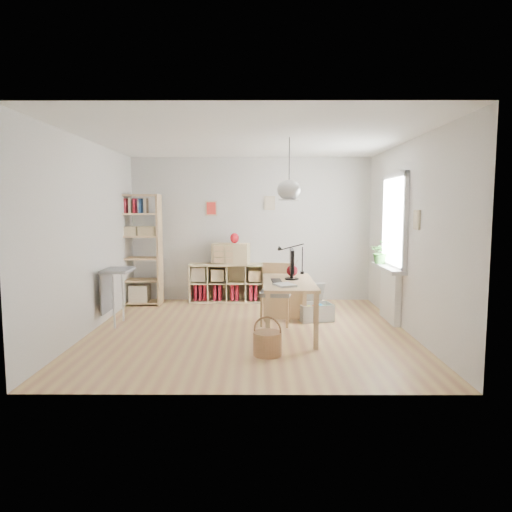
{
  "coord_description": "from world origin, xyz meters",
  "views": [
    {
      "loc": [
        0.13,
        -6.39,
        1.75
      ],
      "look_at": [
        0.1,
        0.3,
        1.05
      ],
      "focal_mm": 32.0,
      "sensor_mm": 36.0,
      "label": 1
    }
  ],
  "objects_px": {
    "tall_bookshelf": "(138,245)",
    "storage_chest": "(314,308)",
    "monitor": "(292,263)",
    "chair": "(276,289)",
    "cube_shelf": "(226,286)",
    "drawer_chest": "(231,254)",
    "desk": "(288,288)"
  },
  "relations": [
    {
      "from": "drawer_chest",
      "to": "cube_shelf",
      "type": "bearing_deg",
      "value": 167.11
    },
    {
      "from": "monitor",
      "to": "drawer_chest",
      "type": "xyz_separation_m",
      "value": [
        -0.98,
        2.06,
        -0.08
      ]
    },
    {
      "from": "cube_shelf",
      "to": "storage_chest",
      "type": "xyz_separation_m",
      "value": [
        1.49,
        -1.4,
        -0.12
      ]
    },
    {
      "from": "tall_bookshelf",
      "to": "storage_chest",
      "type": "bearing_deg",
      "value": -20.16
    },
    {
      "from": "cube_shelf",
      "to": "tall_bookshelf",
      "type": "height_order",
      "value": "tall_bookshelf"
    },
    {
      "from": "tall_bookshelf",
      "to": "drawer_chest",
      "type": "distance_m",
      "value": 1.69
    },
    {
      "from": "chair",
      "to": "storage_chest",
      "type": "distance_m",
      "value": 0.74
    },
    {
      "from": "cube_shelf",
      "to": "storage_chest",
      "type": "bearing_deg",
      "value": -43.23
    },
    {
      "from": "cube_shelf",
      "to": "drawer_chest",
      "type": "xyz_separation_m",
      "value": [
        0.1,
        -0.04,
        0.61
      ]
    },
    {
      "from": "desk",
      "to": "chair",
      "type": "height_order",
      "value": "chair"
    },
    {
      "from": "cube_shelf",
      "to": "storage_chest",
      "type": "height_order",
      "value": "cube_shelf"
    },
    {
      "from": "monitor",
      "to": "drawer_chest",
      "type": "height_order",
      "value": "monitor"
    },
    {
      "from": "cube_shelf",
      "to": "tall_bookshelf",
      "type": "bearing_deg",
      "value": -169.81
    },
    {
      "from": "cube_shelf",
      "to": "tall_bookshelf",
      "type": "relative_size",
      "value": 0.7
    },
    {
      "from": "tall_bookshelf",
      "to": "storage_chest",
      "type": "relative_size",
      "value": 2.93
    },
    {
      "from": "monitor",
      "to": "chair",
      "type": "bearing_deg",
      "value": 115.12
    },
    {
      "from": "chair",
      "to": "drawer_chest",
      "type": "height_order",
      "value": "drawer_chest"
    },
    {
      "from": "chair",
      "to": "tall_bookshelf",
      "type": "bearing_deg",
      "value": 159.08
    },
    {
      "from": "desk",
      "to": "tall_bookshelf",
      "type": "relative_size",
      "value": 0.75
    },
    {
      "from": "chair",
      "to": "monitor",
      "type": "distance_m",
      "value": 0.69
    },
    {
      "from": "chair",
      "to": "cube_shelf",
      "type": "bearing_deg",
      "value": 126.29
    },
    {
      "from": "monitor",
      "to": "drawer_chest",
      "type": "distance_m",
      "value": 2.28
    },
    {
      "from": "cube_shelf",
      "to": "monitor",
      "type": "distance_m",
      "value": 2.46
    },
    {
      "from": "tall_bookshelf",
      "to": "chair",
      "type": "xyz_separation_m",
      "value": [
        2.44,
        -1.35,
        -0.57
      ]
    },
    {
      "from": "tall_bookshelf",
      "to": "chair",
      "type": "relative_size",
      "value": 2.19
    },
    {
      "from": "tall_bookshelf",
      "to": "storage_chest",
      "type": "height_order",
      "value": "tall_bookshelf"
    },
    {
      "from": "storage_chest",
      "to": "desk",
      "type": "bearing_deg",
      "value": -132.32
    },
    {
      "from": "storage_chest",
      "to": "drawer_chest",
      "type": "height_order",
      "value": "drawer_chest"
    },
    {
      "from": "tall_bookshelf",
      "to": "storage_chest",
      "type": "distance_m",
      "value": 3.38
    },
    {
      "from": "tall_bookshelf",
      "to": "monitor",
      "type": "distance_m",
      "value": 3.21
    },
    {
      "from": "storage_chest",
      "to": "cube_shelf",
      "type": "bearing_deg",
      "value": 124.1
    },
    {
      "from": "cube_shelf",
      "to": "tall_bookshelf",
      "type": "xyz_separation_m",
      "value": [
        -1.56,
        -0.28,
        0.79
      ]
    }
  ]
}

